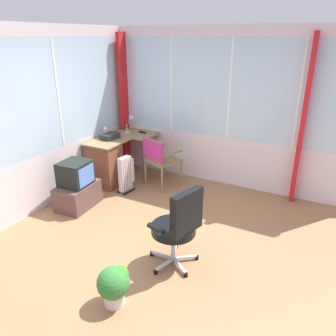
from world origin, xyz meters
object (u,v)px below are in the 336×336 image
(desk, at_px, (106,162))
(potted_plant, at_px, (114,284))
(paper_tray, at_px, (110,136))
(desk_lamp, at_px, (131,121))
(tv_remote, at_px, (143,132))
(spray_bottle, at_px, (106,132))
(wooden_armchair, at_px, (158,156))
(office_chair, at_px, (179,224))
(space_heater, at_px, (126,174))
(tv_on_stand, at_px, (77,187))

(desk, height_order, potted_plant, desk)
(paper_tray, bearing_deg, potted_plant, -142.23)
(desk_lamp, relative_size, tv_remote, 2.14)
(spray_bottle, bearing_deg, wooden_armchair, -84.66)
(paper_tray, xyz_separation_m, wooden_armchair, (0.11, -0.90, -0.25))
(paper_tray, bearing_deg, wooden_armchair, -83.20)
(spray_bottle, distance_m, paper_tray, 0.11)
(office_chair, height_order, space_heater, office_chair)
(office_chair, bearing_deg, potted_plant, 160.74)
(tv_remote, distance_m, wooden_armchair, 0.79)
(wooden_armchair, distance_m, tv_on_stand, 1.40)
(tv_remote, distance_m, office_chair, 2.85)
(paper_tray, bearing_deg, tv_remote, -27.77)
(tv_remote, relative_size, wooden_armchair, 0.17)
(desk_lamp, xyz_separation_m, paper_tray, (-0.52, 0.10, -0.16))
(tv_on_stand, bearing_deg, wooden_armchair, -31.79)
(desk_lamp, distance_m, tv_on_stand, 1.72)
(wooden_armchair, bearing_deg, desk, 110.18)
(wooden_armchair, distance_m, office_chair, 2.11)
(paper_tray, relative_size, wooden_armchair, 0.35)
(spray_bottle, bearing_deg, tv_on_stand, -166.12)
(tv_on_stand, xyz_separation_m, potted_plant, (-1.33, -1.69, -0.08))
(space_heater, bearing_deg, spray_bottle, 64.16)
(spray_bottle, bearing_deg, desk, -145.82)
(desk, height_order, spray_bottle, spray_bottle)
(paper_tray, bearing_deg, office_chair, -126.69)
(desk, xyz_separation_m, paper_tray, (0.20, 0.05, 0.40))
(spray_bottle, bearing_deg, space_heater, -115.84)
(desk, relative_size, office_chair, 1.31)
(wooden_armchair, height_order, potted_plant, wooden_armchair)
(desk_lamp, distance_m, tv_remote, 0.29)
(tv_on_stand, distance_m, space_heater, 0.86)
(tv_remote, distance_m, paper_tray, 0.65)
(tv_remote, relative_size, paper_tray, 0.50)
(space_heater, bearing_deg, desk_lamp, 27.48)
(potted_plant, bearing_deg, office_chair, -19.26)
(spray_bottle, distance_m, office_chair, 2.77)
(wooden_armchair, xyz_separation_m, space_heater, (-0.39, 0.38, -0.25))
(potted_plant, bearing_deg, spray_bottle, 39.01)
(spray_bottle, xyz_separation_m, potted_plant, (-2.41, -1.96, -0.64))
(spray_bottle, height_order, paper_tray, spray_bottle)
(desk_lamp, xyz_separation_m, office_chair, (-2.12, -2.04, -0.43))
(tv_remote, bearing_deg, office_chair, -126.75)
(paper_tray, height_order, potted_plant, paper_tray)
(desk_lamp, height_order, potted_plant, desk_lamp)
(desk, relative_size, space_heater, 2.05)
(spray_bottle, distance_m, wooden_armchair, 1.05)
(desk, bearing_deg, tv_remote, -17.88)
(tv_remote, height_order, spray_bottle, spray_bottle)
(desk_lamp, distance_m, spray_bottle, 0.56)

